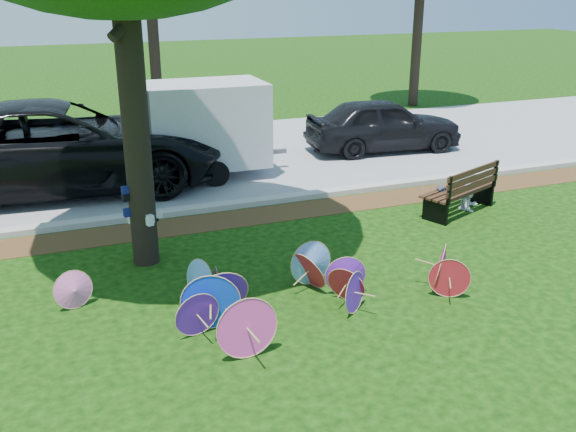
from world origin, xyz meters
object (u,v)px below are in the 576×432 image
Objects in this scene: cargo_trailer at (205,124)px; person_left at (443,186)px; black_van at (59,146)px; parasol_pile at (282,288)px; dark_pickup at (383,125)px; person_right at (471,184)px; park_bench at (458,189)px.

cargo_trailer reaches higher than person_left.
person_left is at bearing -118.31° from black_van.
parasol_pile is 7.23m from cargo_trailer.
cargo_trailer is (-5.28, -0.65, 0.55)m from dark_pickup.
dark_pickup is 5.11m from person_right.
person_left is 0.70m from person_right.
dark_pickup is 5.22m from park_bench.
park_bench is at bearing -117.38° from black_van.
dark_pickup is 3.75× the size of person_left.
park_bench reaches higher than parasol_pile.
black_van is 8.55m from person_left.
park_bench is (4.92, 2.68, 0.13)m from parasol_pile.
cargo_trailer is 5.89m from person_left.
dark_pickup is (6.00, 7.78, 0.38)m from parasol_pile.
dark_pickup is at bearing 65.49° from person_right.
black_van is 3.83× the size of park_bench.
black_van is at bearing 110.06° from parasol_pile.
parasol_pile is 3.17× the size of park_bench.
black_van is at bearing 133.82° from person_right.
park_bench is (7.57, -4.60, -0.52)m from black_van.
dark_pickup is 5.26m from person_left.
parasol_pile is at bearing -168.94° from person_right.
person_left is at bearing 30.84° from parasol_pile.
person_right is (5.27, 2.73, 0.18)m from parasol_pile.
parasol_pile is at bearing -156.05° from black_van.
cargo_trailer is at bearing -88.61° from black_van.
dark_pickup is (8.65, 0.51, -0.27)m from black_van.
park_bench is 0.36m from person_right.
parasol_pile is 5.53× the size of person_right.
cargo_trailer is 2.44× the size of person_left.
park_bench is at bearing -45.84° from cargo_trailer.
person_right is at bearing 27.37° from parasol_pile.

